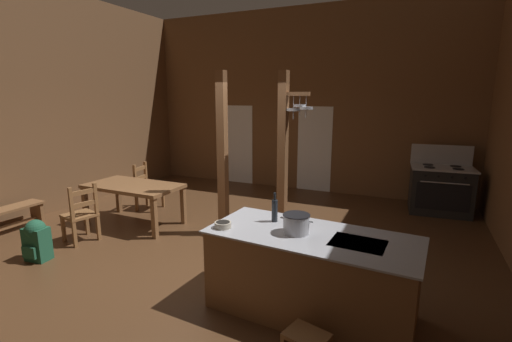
% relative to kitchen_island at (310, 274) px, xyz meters
% --- Properties ---
extents(ground_plane, '(8.66, 9.43, 0.10)m').
position_rel_kitchen_island_xyz_m(ground_plane, '(-1.72, 0.70, -0.49)').
color(ground_plane, '#4C301C').
extents(wall_back, '(8.66, 0.14, 4.34)m').
position_rel_kitchen_island_xyz_m(wall_back, '(-1.72, 5.09, 1.72)').
color(wall_back, brown).
rests_on(wall_back, ground_plane).
extents(wall_left, '(0.14, 9.43, 4.34)m').
position_rel_kitchen_island_xyz_m(wall_left, '(-5.72, 0.70, 1.72)').
color(wall_left, brown).
rests_on(wall_left, ground_plane).
extents(glazed_door_back_left, '(1.00, 0.01, 2.05)m').
position_rel_kitchen_island_xyz_m(glazed_door_back_left, '(-3.49, 5.02, 0.58)').
color(glazed_door_back_left, white).
rests_on(glazed_door_back_left, ground_plane).
extents(glazed_panel_back_right, '(0.84, 0.01, 2.05)m').
position_rel_kitchen_island_xyz_m(glazed_panel_back_right, '(-1.33, 5.02, 0.58)').
color(glazed_panel_back_right, white).
rests_on(glazed_panel_back_right, ground_plane).
extents(kitchen_island, '(2.22, 1.11, 0.89)m').
position_rel_kitchen_island_xyz_m(kitchen_island, '(0.00, 0.00, 0.00)').
color(kitchen_island, brown).
rests_on(kitchen_island, ground_plane).
extents(stove_range, '(1.19, 0.89, 1.32)m').
position_rel_kitchen_island_xyz_m(stove_range, '(1.43, 4.35, 0.04)').
color(stove_range, black).
rests_on(stove_range, ground_plane).
extents(support_post_with_pot_rack, '(0.57, 0.24, 2.69)m').
position_rel_kitchen_island_xyz_m(support_post_with_pot_rack, '(-1.04, 2.04, 1.01)').
color(support_post_with_pot_rack, brown).
rests_on(support_post_with_pot_rack, ground_plane).
extents(support_post_center, '(0.14, 0.14, 2.69)m').
position_rel_kitchen_island_xyz_m(support_post_center, '(-1.96, 1.63, 0.90)').
color(support_post_center, brown).
rests_on(support_post_center, ground_plane).
extents(dining_table, '(1.71, 0.92, 0.74)m').
position_rel_kitchen_island_xyz_m(dining_table, '(-3.65, 1.35, 0.21)').
color(dining_table, brown).
rests_on(dining_table, ground_plane).
extents(ladderback_chair_near_window, '(0.50, 0.50, 0.95)m').
position_rel_kitchen_island_xyz_m(ladderback_chair_near_window, '(-4.06, 2.16, 0.01)').
color(ladderback_chair_near_window, brown).
rests_on(ladderback_chair_near_window, ground_plane).
extents(ladderback_chair_by_post, '(0.54, 0.54, 0.95)m').
position_rel_kitchen_island_xyz_m(ladderback_chair_by_post, '(-3.84, 0.38, 0.01)').
color(ladderback_chair_by_post, brown).
rests_on(ladderback_chair_by_post, ground_plane).
extents(backpack, '(0.34, 0.33, 0.60)m').
position_rel_kitchen_island_xyz_m(backpack, '(-3.87, -0.36, -0.13)').
color(backpack, '#1E5138').
rests_on(backpack, ground_plane).
extents(stockpot_on_counter, '(0.35, 0.28, 0.20)m').
position_rel_kitchen_island_xyz_m(stockpot_on_counter, '(-0.16, -0.04, 0.55)').
color(stockpot_on_counter, '#A8AAB2').
rests_on(stockpot_on_counter, kitchen_island).
extents(mixing_bowl_on_counter, '(0.18, 0.18, 0.07)m').
position_rel_kitchen_island_xyz_m(mixing_bowl_on_counter, '(-0.93, -0.21, 0.48)').
color(mixing_bowl_on_counter, '#B2A893').
rests_on(mixing_bowl_on_counter, kitchen_island).
extents(bottle_tall_on_counter, '(0.07, 0.07, 0.34)m').
position_rel_kitchen_island_xyz_m(bottle_tall_on_counter, '(-0.49, 0.20, 0.58)').
color(bottle_tall_on_counter, '#1E2328').
rests_on(bottle_tall_on_counter, kitchen_island).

